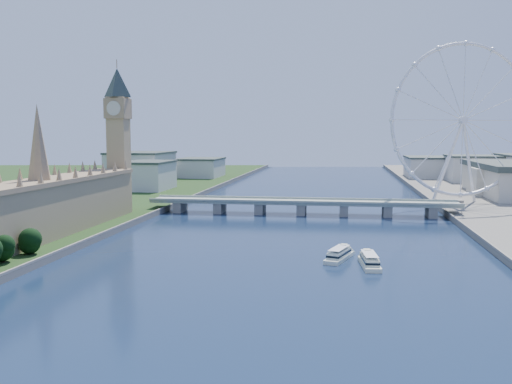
# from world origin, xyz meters

# --- Properties ---
(parliament_range) EXTENTS (24.00, 200.00, 70.00)m
(parliament_range) POSITION_xyz_m (-128.00, 170.00, 18.48)
(parliament_range) COLOR tan
(parliament_range) RESTS_ON ground
(big_ben) EXTENTS (20.02, 20.02, 110.00)m
(big_ben) POSITION_xyz_m (-128.00, 278.00, 66.57)
(big_ben) COLOR tan
(big_ben) RESTS_ON ground
(westminster_bridge) EXTENTS (220.00, 22.00, 9.50)m
(westminster_bridge) POSITION_xyz_m (0.00, 300.00, 6.63)
(westminster_bridge) COLOR gray
(westminster_bridge) RESTS_ON ground
(london_eye) EXTENTS (113.60, 39.12, 124.30)m
(london_eye) POSITION_xyz_m (119.98, 355.08, 67.52)
(london_eye) COLOR silver
(london_eye) RESTS_ON ground
(county_hall) EXTENTS (54.00, 144.00, 35.00)m
(county_hall) POSITION_xyz_m (175.00, 430.00, 0.00)
(county_hall) COLOR beige
(county_hall) RESTS_ON ground
(city_skyline) EXTENTS (505.00, 280.00, 32.00)m
(city_skyline) POSITION_xyz_m (39.22, 560.08, 16.96)
(city_skyline) COLOR beige
(city_skyline) RESTS_ON ground
(tour_boat_near) EXTENTS (15.06, 28.96, 6.19)m
(tour_boat_near) POSITION_xyz_m (27.47, 152.15, 0.00)
(tour_boat_near) COLOR silver
(tour_boat_near) RESTS_ON ground
(tour_boat_far) EXTENTS (10.04, 29.01, 6.27)m
(tour_boat_far) POSITION_xyz_m (40.65, 141.08, 0.00)
(tour_boat_far) COLOR #EEEDC6
(tour_boat_far) RESTS_ON ground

